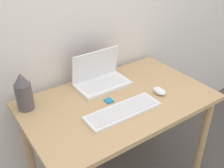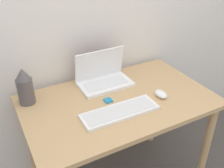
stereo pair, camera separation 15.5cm
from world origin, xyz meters
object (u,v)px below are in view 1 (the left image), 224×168
Objects in this scene: laptop at (100,77)px; keyboard at (123,111)px; mouse at (159,91)px; vase at (23,92)px; mp3_player at (109,101)px.

laptop is 0.35m from keyboard.
mouse is at bearing -52.48° from laptop.
laptop is 0.77× the size of keyboard.
vase reaches higher than mouse.
vase reaches higher than mp3_player.
laptop is at bearing 127.52° from mouse.
mouse is (0.31, 0.03, 0.01)m from keyboard.
mouse is 1.95× the size of mp3_player.
keyboard is at bearing -88.87° from mp3_player.
laptop is at bearing 78.95° from keyboard.
laptop is at bearing -1.28° from vase.
vase is (-0.43, 0.35, 0.10)m from keyboard.
mouse reaches higher than mp3_player.
mp3_player is at bearing -26.40° from vase.
laptop is 3.59× the size of mouse.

